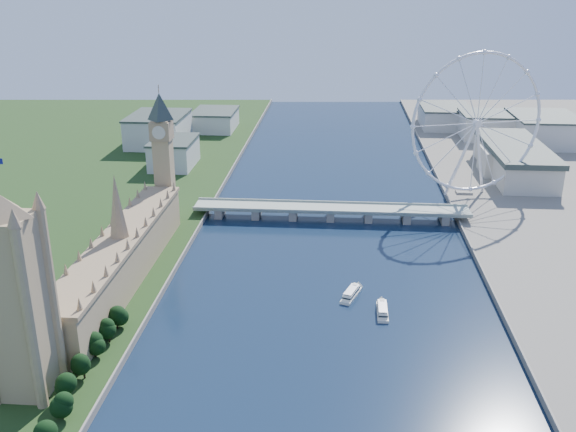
# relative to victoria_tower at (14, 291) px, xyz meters

# --- Properties ---
(tree_row) EXTENTS (8.76, 152.76, 21.80)m
(tree_row) POSITION_rel_victoria_tower_xyz_m (22.00, -13.00, -44.97)
(tree_row) COLOR black
(tree_row) RESTS_ON ground
(victoria_tower) EXTENTS (28.16, 28.16, 112.00)m
(victoria_tower) POSITION_rel_victoria_tower_xyz_m (0.00, 0.00, 0.00)
(victoria_tower) COLOR tan
(victoria_tower) RESTS_ON ground
(parliament_range) EXTENTS (24.00, 200.00, 70.00)m
(parliament_range) POSITION_rel_victoria_tower_xyz_m (7.00, 115.00, -36.01)
(parliament_range) COLOR tan
(parliament_range) RESTS_ON ground
(big_ben) EXTENTS (20.02, 20.02, 110.00)m
(big_ben) POSITION_rel_victoria_tower_xyz_m (7.00, 223.00, 12.08)
(big_ben) COLOR tan
(big_ben) RESTS_ON ground
(westminster_bridge) EXTENTS (220.00, 22.00, 9.50)m
(westminster_bridge) POSITION_rel_victoria_tower_xyz_m (135.00, 245.00, -47.86)
(westminster_bridge) COLOR gray
(westminster_bridge) RESTS_ON ground
(london_eye) EXTENTS (113.60, 39.12, 124.30)m
(london_eye) POSITION_rel_victoria_tower_xyz_m (254.98, 300.08, 13.03)
(london_eye) COLOR silver
(london_eye) RESTS_ON ground
(county_hall) EXTENTS (54.00, 144.00, 35.00)m
(county_hall) POSITION_rel_victoria_tower_xyz_m (310.00, 375.00, -54.49)
(county_hall) COLOR beige
(county_hall) RESTS_ON ground
(city_skyline) EXTENTS (505.00, 280.00, 32.00)m
(city_skyline) POSITION_rel_victoria_tower_xyz_m (174.22, 505.08, -37.53)
(city_skyline) COLOR beige
(city_skyline) RESTS_ON ground
(tour_boat_near) EXTENTS (15.14, 26.81, 5.73)m
(tour_boat_near) POSITION_rel_victoria_tower_xyz_m (149.70, 110.31, -54.49)
(tour_boat_near) COLOR white
(tour_boat_near) RESTS_ON ground
(tour_boat_far) EXTENTS (6.86, 25.91, 5.67)m
(tour_boat_far) POSITION_rel_victoria_tower_xyz_m (167.47, 90.84, -54.49)
(tour_boat_far) COLOR beige
(tour_boat_far) RESTS_ON ground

